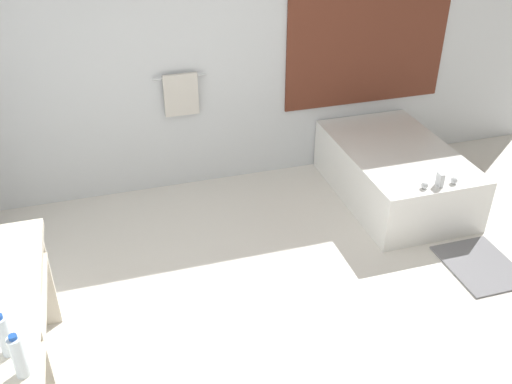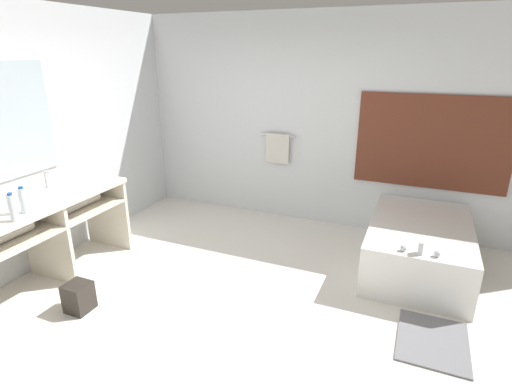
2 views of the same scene
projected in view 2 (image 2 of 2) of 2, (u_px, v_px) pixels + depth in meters
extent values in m
plane|color=silver|center=(228.00, 304.00, 3.72)|extent=(16.00, 16.00, 0.00)
cube|color=silver|center=(302.00, 122.00, 5.20)|extent=(7.40, 0.06, 2.70)
cube|color=brown|center=(432.00, 143.00, 4.63)|extent=(1.70, 0.02, 1.10)
cylinder|color=silver|center=(278.00, 136.00, 5.32)|extent=(0.50, 0.02, 0.02)
cube|color=beige|center=(278.00, 149.00, 5.37)|extent=(0.32, 0.04, 0.40)
cube|color=silver|center=(30.00, 141.00, 4.08)|extent=(0.06, 7.40, 2.70)
cube|color=#B2C1CC|center=(0.00, 123.00, 3.73)|extent=(0.02, 1.10, 1.10)
cube|color=beige|center=(40.00, 200.00, 3.85)|extent=(0.68, 1.69, 0.05)
cube|color=beige|center=(44.00, 222.00, 3.93)|extent=(0.65, 1.60, 0.02)
cylinder|color=white|center=(62.00, 195.00, 4.08)|extent=(0.31, 0.31, 0.10)
cube|color=beige|center=(48.00, 242.00, 4.00)|extent=(0.62, 0.04, 0.84)
cube|color=beige|center=(107.00, 213.00, 4.71)|extent=(0.62, 0.04, 0.84)
cylinder|color=beige|center=(6.00, 233.00, 3.52)|extent=(0.13, 0.46, 0.13)
cylinder|color=beige|center=(80.00, 202.00, 4.25)|extent=(0.13, 0.46, 0.13)
cylinder|color=silver|center=(47.00, 187.00, 4.12)|extent=(0.04, 0.04, 0.02)
cylinder|color=silver|center=(46.00, 178.00, 4.09)|extent=(0.02, 0.02, 0.16)
cube|color=silver|center=(47.00, 172.00, 4.06)|extent=(0.07, 0.01, 0.01)
cube|color=white|center=(418.00, 246.00, 4.26)|extent=(1.00, 1.61, 0.52)
ellipsoid|color=white|center=(420.00, 237.00, 4.22)|extent=(0.72, 1.16, 0.30)
cube|color=silver|center=(421.00, 248.00, 3.54)|extent=(0.04, 0.07, 0.12)
sphere|color=silver|center=(403.00, 248.00, 3.60)|extent=(0.06, 0.06, 0.06)
sphere|color=silver|center=(437.00, 254.00, 3.50)|extent=(0.06, 0.06, 0.06)
cylinder|color=white|center=(23.00, 201.00, 3.45)|extent=(0.07, 0.07, 0.22)
cylinder|color=#1E4CA8|center=(21.00, 188.00, 3.41)|extent=(0.04, 0.04, 0.02)
cylinder|color=white|center=(13.00, 208.00, 3.29)|extent=(0.07, 0.07, 0.23)
cylinder|color=#1E4CA8|center=(9.00, 194.00, 3.25)|extent=(0.04, 0.04, 0.02)
cube|color=#2D2823|center=(79.00, 297.00, 3.59)|extent=(0.21, 0.21, 0.27)
cube|color=slate|center=(433.00, 341.00, 3.23)|extent=(0.54, 0.67, 0.02)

